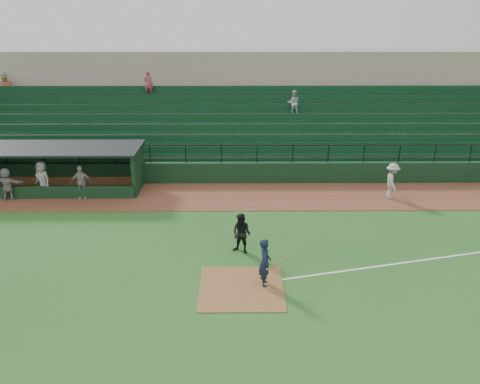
{
  "coord_description": "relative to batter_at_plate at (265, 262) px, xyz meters",
  "views": [
    {
      "loc": [
        -0.16,
        -15.98,
        9.38
      ],
      "look_at": [
        0.0,
        5.0,
        1.4
      ],
      "focal_mm": 36.41,
      "sensor_mm": 36.0,
      "label": 1
    }
  ],
  "objects": [
    {
      "name": "dugout",
      "position": [
        -10.6,
        10.31,
        0.42
      ],
      "size": [
        8.9,
        3.2,
        2.42
      ],
      "color": "black",
      "rests_on": "ground"
    },
    {
      "name": "dugout_player_c",
      "position": [
        -12.81,
        8.35,
        -0.02
      ],
      "size": [
        1.63,
        0.64,
        1.71
      ],
      "primitive_type": "imported",
      "rotation": [
        0.0,
        0.0,
        3.06
      ],
      "color": "gray",
      "rests_on": "warning_track"
    },
    {
      "name": "ground",
      "position": [
        -0.85,
        0.75,
        -0.91
      ],
      "size": [
        90.0,
        90.0,
        0.0
      ],
      "primitive_type": "plane",
      "color": "#25571C",
      "rests_on": "ground"
    },
    {
      "name": "batter_at_plate",
      "position": [
        0.0,
        0.0,
        0.0
      ],
      "size": [
        1.03,
        0.71,
        1.82
      ],
      "color": "black",
      "rests_on": "ground"
    },
    {
      "name": "stadium_structure",
      "position": [
        -0.85,
        17.21,
        1.39
      ],
      "size": [
        38.0,
        13.08,
        6.4
      ],
      "color": "black",
      "rests_on": "ground"
    },
    {
      "name": "dugout_player_b",
      "position": [
        -11.14,
        8.83,
        0.08
      ],
      "size": [
        1.12,
        0.99,
        1.92
      ],
      "primitive_type": "imported",
      "rotation": [
        0.0,
        0.0,
        -0.51
      ],
      "color": "gray",
      "rests_on": "warning_track"
    },
    {
      "name": "runner",
      "position": [
        7.05,
        8.43,
        0.06
      ],
      "size": [
        0.78,
        1.26,
        1.88
      ],
      "primitive_type": "imported",
      "rotation": [
        0.0,
        0.0,
        1.5
      ],
      "color": "#A6A19B",
      "rests_on": "warning_track"
    },
    {
      "name": "home_plate_dirt",
      "position": [
        -0.85,
        -0.25,
        -0.89
      ],
      "size": [
        3.0,
        3.0,
        0.03
      ],
      "primitive_type": "cube",
      "color": "brown",
      "rests_on": "ground"
    },
    {
      "name": "warning_track",
      "position": [
        -0.85,
        8.75,
        -0.89
      ],
      "size": [
        40.0,
        4.0,
        0.03
      ],
      "primitive_type": "cube",
      "color": "brown",
      "rests_on": "ground"
    },
    {
      "name": "umpire",
      "position": [
        -0.81,
        2.49,
        -0.07
      ],
      "size": [
        1.02,
        0.95,
        1.68
      ],
      "primitive_type": "imported",
      "rotation": [
        0.0,
        0.0,
        -0.49
      ],
      "color": "black",
      "rests_on": "ground"
    },
    {
      "name": "foul_line",
      "position": [
        7.15,
        1.95,
        -0.9
      ],
      "size": [
        17.49,
        4.44,
        0.01
      ],
      "primitive_type": "cube",
      "rotation": [
        0.0,
        0.0,
        0.24
      ],
      "color": "white",
      "rests_on": "ground"
    },
    {
      "name": "dugout_player_a",
      "position": [
        -9.06,
        8.49,
        0.01
      ],
      "size": [
        1.05,
        0.47,
        1.77
      ],
      "primitive_type": "imported",
      "rotation": [
        0.0,
        0.0,
        0.04
      ],
      "color": "gray",
      "rests_on": "warning_track"
    }
  ]
}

